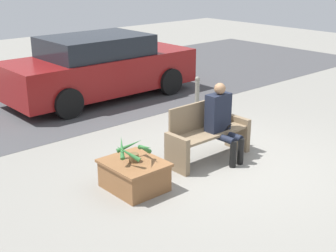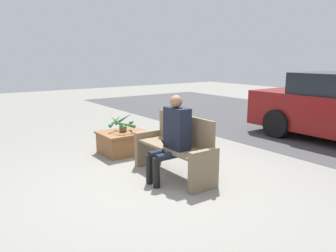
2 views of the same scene
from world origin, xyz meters
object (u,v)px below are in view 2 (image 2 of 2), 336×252
Objects in this scene: person_seated at (173,134)px; planter_box at (123,141)px; potted_plant at (123,123)px; bench at (176,148)px.

person_seated reaches higher than planter_box.
planter_box is at bearing 166.16° from potted_plant.
person_seated is (0.15, -0.17, 0.27)m from bench.
planter_box is at bearing 177.11° from person_seated.
potted_plant reaches higher than planter_box.
planter_box is (-1.58, -0.09, -0.21)m from bench.
person_seated is 1.47× the size of planter_box.
potted_plant is at bearing -176.87° from bench.
person_seated reaches higher than potted_plant.
bench reaches higher than planter_box.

